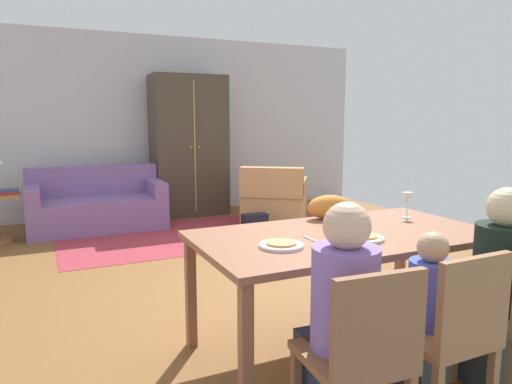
# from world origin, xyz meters

# --- Properties ---
(ground_plane) EXTENTS (7.10, 6.19, 0.02)m
(ground_plane) POSITION_xyz_m (0.00, 0.50, -0.01)
(ground_plane) COLOR brown
(back_wall) EXTENTS (7.10, 0.10, 2.70)m
(back_wall) POSITION_xyz_m (0.00, 3.64, 1.35)
(back_wall) COLOR silver
(back_wall) RESTS_ON ground_plane
(dining_table) EXTENTS (1.84, 0.99, 0.76)m
(dining_table) POSITION_xyz_m (0.07, -1.30, 0.69)
(dining_table) COLOR brown
(dining_table) RESTS_ON ground_plane
(plate_near_man) EXTENTS (0.25, 0.25, 0.02)m
(plate_near_man) POSITION_xyz_m (-0.43, -1.42, 0.77)
(plate_near_man) COLOR silver
(plate_near_man) RESTS_ON dining_table
(pizza_near_man) EXTENTS (0.17, 0.17, 0.01)m
(pizza_near_man) POSITION_xyz_m (-0.43, -1.42, 0.78)
(pizza_near_man) COLOR #DD9A53
(pizza_near_man) RESTS_ON plate_near_man
(plate_near_child) EXTENTS (0.25, 0.25, 0.02)m
(plate_near_child) POSITION_xyz_m (0.07, -1.48, 0.77)
(plate_near_child) COLOR white
(plate_near_child) RESTS_ON dining_table
(pizza_near_child) EXTENTS (0.17, 0.17, 0.01)m
(pizza_near_child) POSITION_xyz_m (0.07, -1.48, 0.78)
(pizza_near_child) COLOR gold
(pizza_near_child) RESTS_ON plate_near_child
(wine_glass) EXTENTS (0.07, 0.07, 0.19)m
(wine_glass) POSITION_xyz_m (0.74, -1.12, 0.89)
(wine_glass) COLOR silver
(wine_glass) RESTS_ON dining_table
(fork) EXTENTS (0.02, 0.15, 0.01)m
(fork) POSITION_xyz_m (-0.20, -1.35, 0.76)
(fork) COLOR silver
(fork) RESTS_ON dining_table
(knife) EXTENTS (0.04, 0.17, 0.01)m
(knife) POSITION_xyz_m (0.24, -1.20, 0.76)
(knife) COLOR silver
(knife) RESTS_ON dining_table
(dining_chair_man) EXTENTS (0.45, 0.45, 0.87)m
(dining_chair_man) POSITION_xyz_m (-0.44, -2.16, 0.49)
(dining_chair_man) COLOR brown
(dining_chair_man) RESTS_ON ground_plane
(person_man) EXTENTS (0.30, 0.41, 1.11)m
(person_man) POSITION_xyz_m (-0.43, -1.98, 0.51)
(person_man) COLOR #263448
(person_man) RESTS_ON ground_plane
(dining_chair_child) EXTENTS (0.43, 0.43, 0.87)m
(dining_chair_child) POSITION_xyz_m (0.08, -2.16, 0.49)
(dining_chair_child) COLOR #90603B
(dining_chair_child) RESTS_ON ground_plane
(person_child) EXTENTS (0.22, 0.29, 0.92)m
(person_child) POSITION_xyz_m (0.07, -1.99, 0.43)
(person_child) COLOR #343E45
(person_child) RESTS_ON ground_plane
(person_woman) EXTENTS (0.30, 0.41, 1.11)m
(person_woman) POSITION_xyz_m (0.58, -1.98, 0.51)
(person_woman) COLOR #2F3F47
(person_woman) RESTS_ON ground_plane
(cat) EXTENTS (0.34, 0.21, 0.17)m
(cat) POSITION_xyz_m (0.22, -0.90, 0.84)
(cat) COLOR orange
(cat) RESTS_ON dining_table
(area_rug) EXTENTS (2.60, 1.80, 0.01)m
(area_rug) POSITION_xyz_m (-0.21, 1.99, 0.00)
(area_rug) COLOR #9D313C
(area_rug) RESTS_ON ground_plane
(couch) EXTENTS (1.72, 0.86, 0.82)m
(couch) POSITION_xyz_m (-0.94, 2.84, 0.30)
(couch) COLOR #7D5D95
(couch) RESTS_ON ground_plane
(armchair) EXTENTS (1.19, 1.19, 0.82)m
(armchair) POSITION_xyz_m (1.37, 2.14, 0.32)
(armchair) COLOR tan
(armchair) RESTS_ON ground_plane
(armoire) EXTENTS (1.10, 0.59, 2.10)m
(armoire) POSITION_xyz_m (0.48, 3.25, 1.05)
(armoire) COLOR #42382C
(armoire) RESTS_ON ground_plane
(book_lower) EXTENTS (0.22, 0.16, 0.03)m
(book_lower) POSITION_xyz_m (-1.96, 2.53, 0.59)
(book_lower) COLOR #A32829
(book_lower) RESTS_ON side_table
(book_upper) EXTENTS (0.22, 0.16, 0.03)m
(book_upper) POSITION_xyz_m (-1.96, 2.59, 0.62)
(book_upper) COLOR #33457C
(book_upper) RESTS_ON book_lower
(handbag) EXTENTS (0.32, 0.16, 0.26)m
(handbag) POSITION_xyz_m (0.85, 1.69, 0.13)
(handbag) COLOR black
(handbag) RESTS_ON ground_plane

